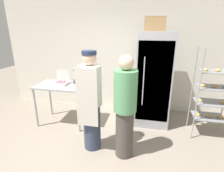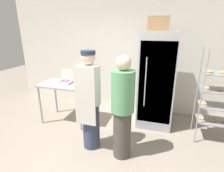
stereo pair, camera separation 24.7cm
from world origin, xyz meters
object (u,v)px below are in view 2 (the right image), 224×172
(refrigerator, at_px, (157,81))
(blender_pitcher, at_px, (80,77))
(baking_rack, at_px, (218,98))
(person_baker, at_px, (90,100))
(donut_box, at_px, (65,81))
(cardboard_storage_box, at_px, (159,24))
(person_customer, at_px, (123,108))

(refrigerator, relative_size, blender_pitcher, 6.55)
(refrigerator, bearing_deg, baking_rack, -14.70)
(blender_pitcher, height_order, person_baker, person_baker)
(refrigerator, distance_m, donut_box, 1.98)
(blender_pitcher, bearing_deg, cardboard_storage_box, 9.88)
(refrigerator, height_order, person_customer, refrigerator)
(blender_pitcher, bearing_deg, person_baker, -54.69)
(person_baker, bearing_deg, refrigerator, 48.91)
(refrigerator, height_order, person_baker, refrigerator)
(refrigerator, xyz_separation_m, cardboard_storage_box, (-0.05, -0.01, 1.13))
(baking_rack, xyz_separation_m, cardboard_storage_box, (-1.15, 0.28, 1.27))
(donut_box, height_order, person_baker, person_baker)
(blender_pitcher, bearing_deg, donut_box, -152.55)
(donut_box, distance_m, person_customer, 1.70)
(cardboard_storage_box, bearing_deg, baking_rack, -13.60)
(donut_box, distance_m, person_baker, 1.17)
(baking_rack, height_order, cardboard_storage_box, cardboard_storage_box)
(refrigerator, bearing_deg, cardboard_storage_box, -169.19)
(baking_rack, relative_size, blender_pitcher, 5.67)
(refrigerator, xyz_separation_m, baking_rack, (1.10, -0.29, -0.14))
(refrigerator, height_order, cardboard_storage_box, cardboard_storage_box)
(baking_rack, distance_m, person_customer, 1.81)
(refrigerator, relative_size, donut_box, 6.91)
(person_customer, bearing_deg, blender_pitcher, 141.62)
(baking_rack, bearing_deg, refrigerator, 165.30)
(cardboard_storage_box, xyz_separation_m, person_baker, (-0.96, -1.16, -1.23))
(donut_box, height_order, person_customer, person_customer)
(donut_box, xyz_separation_m, blender_pitcher, (0.29, 0.15, 0.09))
(person_baker, bearing_deg, blender_pitcher, 125.31)
(cardboard_storage_box, distance_m, person_baker, 1.94)
(refrigerator, bearing_deg, person_baker, -131.09)
(donut_box, bearing_deg, blender_pitcher, 27.45)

